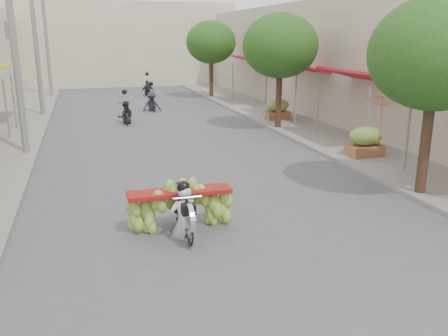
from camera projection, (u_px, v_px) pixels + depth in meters
ground at (304, 302)px, 7.81m from camera, size 120.00×120.00×0.00m
sidewalk_right at (300, 123)px, 23.56m from camera, size 4.00×60.00×0.12m
shophouse_row_right at (404, 62)px, 23.21m from camera, size 9.77×40.00×6.00m
far_building at (117, 44)px, 41.95m from camera, size 20.00×6.00×7.00m
utility_pole_mid at (14, 42)px, 16.33m from camera, size 0.60×0.24×8.00m
utility_pole_far at (35, 40)px, 24.64m from camera, size 0.60×0.24×8.00m
utility_pole_back at (46, 39)px, 32.95m from camera, size 0.60×0.24×8.00m
street_tree_near at (436, 54)px, 11.96m from camera, size 3.40×3.40×5.25m
street_tree_mid at (280, 46)px, 21.19m from camera, size 3.40×3.40×5.25m
street_tree_far at (211, 42)px, 32.27m from camera, size 3.40×3.40×5.25m
produce_crate_mid at (365, 139)px, 16.70m from camera, size 1.20×0.88×1.16m
produce_crate_far at (277, 107)px, 24.09m from camera, size 1.20×0.88×1.16m
banana_motorbike at (182, 203)px, 10.37m from camera, size 2.31×1.94×2.14m
market_umbrella at (384, 94)px, 15.30m from camera, size 2.33×2.33×1.66m
pedestrian at (270, 103)px, 24.14m from camera, size 0.87×0.59×1.66m
bg_motorbike_a at (125, 109)px, 23.46m from camera, size 0.80×1.77×1.95m
bg_motorbike_b at (151, 96)px, 27.28m from camera, size 1.13×1.64×1.95m
bg_motorbike_c at (147, 84)px, 34.17m from camera, size 1.05×1.50×1.95m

